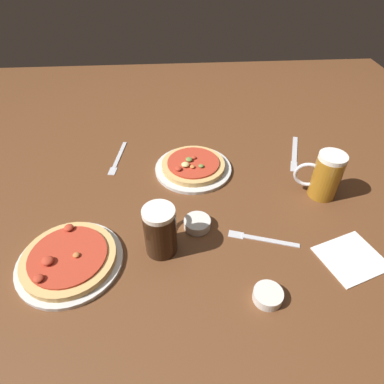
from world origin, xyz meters
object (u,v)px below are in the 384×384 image
object	(u,v)px
beer_mug_dark	(325,176)
knife_right	(295,153)
pizza_plate_near	(69,259)
pizza_plate_far	(193,166)
beer_mug_amber	(160,230)
ramekin_sauce	(197,223)
fork_left	(118,158)
fork_spare	(261,239)
napkin_folded	(351,258)
ramekin_butter	(268,295)

from	to	relation	value
beer_mug_dark	knife_right	size ratio (longest dim) A/B	0.68
pizza_plate_near	pizza_plate_far	bearing A→B (deg)	47.18
beer_mug_amber	ramekin_sauce	size ratio (longest dim) A/B	1.89
fork_left	ramekin_sauce	bearing A→B (deg)	-53.50
fork_left	pizza_plate_near	bearing A→B (deg)	-99.51
fork_left	knife_right	size ratio (longest dim) A/B	0.92
ramekin_sauce	fork_spare	distance (m)	0.19
fork_spare	napkin_folded	bearing A→B (deg)	-20.11
pizza_plate_far	fork_left	world-z (taller)	pizza_plate_far
beer_mug_amber	fork_spare	size ratio (longest dim) A/B	0.76
beer_mug_amber	fork_left	world-z (taller)	beer_mug_amber
fork_left	ramekin_butter	bearing A→B (deg)	-55.54
beer_mug_amber	ramekin_butter	bearing A→B (deg)	-34.65
beer_mug_amber	fork_spare	xyz separation A→B (m)	(0.28, 0.01, -0.07)
beer_mug_amber	knife_right	xyz separation A→B (m)	(0.51, 0.42, -0.07)
napkin_folded	fork_left	bearing A→B (deg)	142.97
fork_left	pizza_plate_far	bearing A→B (deg)	-17.56
beer_mug_amber	napkin_folded	xyz separation A→B (m)	(0.51, -0.07, -0.07)
beer_mug_dark	ramekin_butter	size ratio (longest dim) A/B	2.16
beer_mug_dark	fork_left	distance (m)	0.73
pizza_plate_far	knife_right	world-z (taller)	pizza_plate_far
ramekin_sauce	ramekin_butter	size ratio (longest dim) A/B	1.10
beer_mug_amber	beer_mug_dark	bearing A→B (deg)	20.05
fork_left	fork_spare	world-z (taller)	same
ramekin_butter	fork_left	bearing A→B (deg)	124.46
beer_mug_amber	fork_left	distance (m)	0.47
napkin_folded	knife_right	size ratio (longest dim) A/B	0.69
beer_mug_amber	knife_right	world-z (taller)	beer_mug_amber
pizza_plate_near	beer_mug_dark	distance (m)	0.80
pizza_plate_near	fork_left	size ratio (longest dim) A/B	1.32
ramekin_sauce	pizza_plate_near	bearing A→B (deg)	-162.73
beer_mug_amber	ramekin_butter	xyz separation A→B (m)	(0.26, -0.18, -0.06)
pizza_plate_far	fork_spare	bearing A→B (deg)	-63.17
beer_mug_amber	pizza_plate_near	bearing A→B (deg)	-171.48
fork_left	napkin_folded	bearing A→B (deg)	-37.03
napkin_folded	ramekin_sauce	bearing A→B (deg)	160.29
napkin_folded	fork_spare	size ratio (longest dim) A/B	0.80
beer_mug_dark	beer_mug_amber	bearing A→B (deg)	-159.95
ramekin_butter	napkin_folded	distance (m)	0.28
pizza_plate_far	napkin_folded	bearing A→B (deg)	-46.65
beer_mug_dark	ramekin_butter	xyz separation A→B (m)	(-0.27, -0.37, -0.06)
pizza_plate_far	fork_spare	distance (m)	0.38
beer_mug_dark	beer_mug_amber	distance (m)	0.55
knife_right	fork_spare	distance (m)	0.47
pizza_plate_far	napkin_folded	world-z (taller)	pizza_plate_far
pizza_plate_near	beer_mug_amber	size ratio (longest dim) A/B	1.87
napkin_folded	pizza_plate_near	bearing A→B (deg)	177.18
fork_spare	ramekin_sauce	bearing A→B (deg)	160.81
beer_mug_amber	ramekin_butter	distance (m)	0.32
knife_right	fork_spare	xyz separation A→B (m)	(-0.23, -0.41, 0.00)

